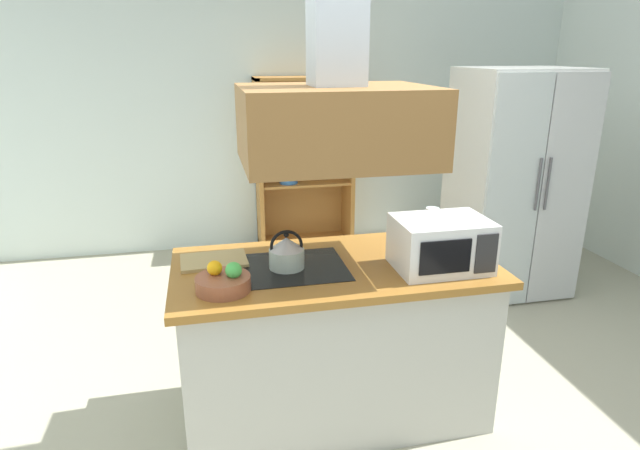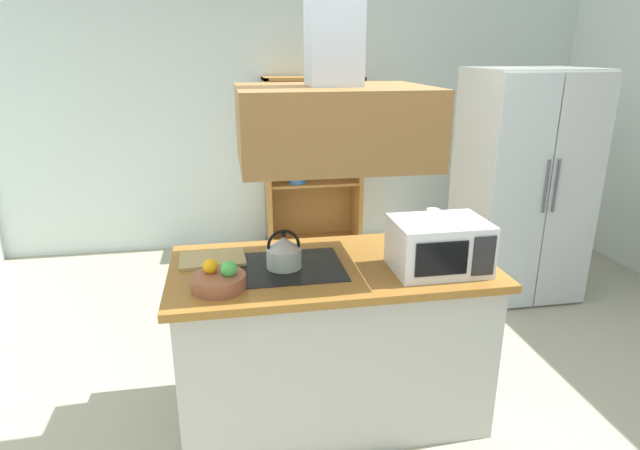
# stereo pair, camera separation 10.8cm
# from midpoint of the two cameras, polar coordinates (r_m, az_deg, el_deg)

# --- Properties ---
(ground_plane) EXTENTS (7.80, 7.80, 0.00)m
(ground_plane) POSITION_cam_midpoint_polar(r_m,az_deg,el_deg) (3.18, 5.10, -19.70)
(ground_plane) COLOR #9E9983
(wall_back) EXTENTS (6.00, 0.12, 2.70)m
(wall_back) POSITION_cam_midpoint_polar(r_m,az_deg,el_deg) (5.47, -4.02, 11.95)
(wall_back) COLOR silver
(wall_back) RESTS_ON ground
(kitchen_island) EXTENTS (1.67, 0.84, 0.90)m
(kitchen_island) POSITION_cam_midpoint_polar(r_m,az_deg,el_deg) (2.96, 0.41, -12.25)
(kitchen_island) COLOR #B1B0A7
(kitchen_island) RESTS_ON ground
(range_hood) EXTENTS (0.90, 0.70, 1.26)m
(range_hood) POSITION_cam_midpoint_polar(r_m,az_deg,el_deg) (2.55, 0.48, 13.38)
(range_hood) COLOR brown
(refrigerator) EXTENTS (0.90, 0.77, 1.83)m
(refrigerator) POSITION_cam_midpoint_polar(r_m,az_deg,el_deg) (4.60, 19.47, 4.21)
(refrigerator) COLOR beige
(refrigerator) RESTS_ON ground
(dish_cabinet) EXTENTS (0.95, 0.40, 1.72)m
(dish_cabinet) POSITION_cam_midpoint_polar(r_m,az_deg,el_deg) (5.37, -2.37, 5.47)
(dish_cabinet) COLOR #A1682D
(dish_cabinet) RESTS_ON ground
(kettle) EXTENTS (0.18, 0.18, 0.20)m
(kettle) POSITION_cam_midpoint_polar(r_m,az_deg,el_deg) (2.68, -4.78, -2.97)
(kettle) COLOR #B1C1B5
(kettle) RESTS_ON kitchen_island
(cutting_board) EXTENTS (0.35, 0.26, 0.02)m
(cutting_board) POSITION_cam_midpoint_polar(r_m,az_deg,el_deg) (2.84, -12.46, -3.77)
(cutting_board) COLOR tan
(cutting_board) RESTS_ON kitchen_island
(microwave) EXTENTS (0.46, 0.35, 0.26)m
(microwave) POSITION_cam_midpoint_polar(r_m,az_deg,el_deg) (2.72, 11.80, -2.01)
(microwave) COLOR silver
(microwave) RESTS_ON kitchen_island
(wine_glass_on_counter) EXTENTS (0.08, 0.08, 0.21)m
(wine_glass_on_counter) POSITION_cam_midpoint_polar(r_m,az_deg,el_deg) (3.07, 11.00, 0.84)
(wine_glass_on_counter) COLOR silver
(wine_glass_on_counter) RESTS_ON kitchen_island
(fruit_bowl) EXTENTS (0.25, 0.25, 0.14)m
(fruit_bowl) POSITION_cam_midpoint_polar(r_m,az_deg,el_deg) (2.50, -11.61, -5.99)
(fruit_bowl) COLOR brown
(fruit_bowl) RESTS_ON kitchen_island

